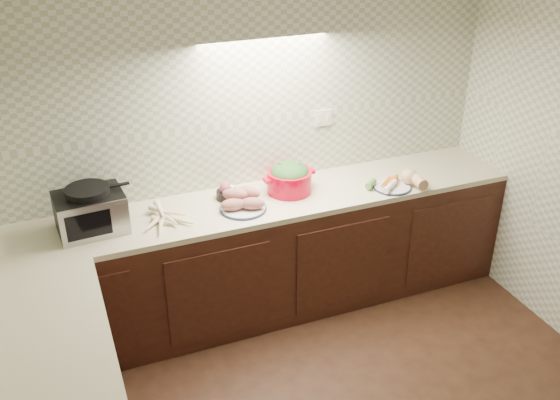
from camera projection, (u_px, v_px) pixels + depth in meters
name	position (u px, v px, depth m)	size (l,w,h in m)	color
room	(387.00, 201.00, 2.70)	(3.60, 3.60, 2.60)	black
counter	(207.00, 351.00, 3.59)	(3.60, 3.60, 0.90)	black
toaster_oven	(90.00, 211.00, 3.85)	(0.43, 0.35, 0.29)	black
parsnip_pile	(166.00, 218.00, 3.98)	(0.33, 0.31, 0.07)	beige
sweet_potato_plate	(242.00, 201.00, 4.13)	(0.32, 0.31, 0.14)	#182440
onion_bowl	(227.00, 193.00, 4.27)	(0.15, 0.15, 0.12)	black
dutch_oven	(289.00, 178.00, 4.34)	(0.39, 0.34, 0.22)	red
veg_plate	(400.00, 181.00, 4.43)	(0.42, 0.29, 0.13)	#182440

